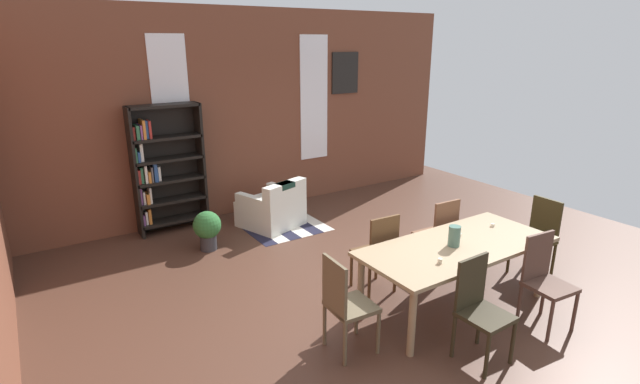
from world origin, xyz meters
TOP-DOWN VIEW (x-y plane):
  - ground_plane at (0.00, 0.00)m, footprint 9.22×9.22m
  - back_wall_brick at (0.00, 3.55)m, footprint 8.09×0.12m
  - window_pane_0 at (-1.24, 3.48)m, footprint 0.55×0.02m
  - window_pane_1 at (1.24, 3.48)m, footprint 0.55×0.02m
  - dining_table at (0.45, -0.58)m, footprint 2.15×0.95m
  - vase_on_table at (0.38, -0.58)m, footprint 0.12×0.12m
  - tealight_candle_0 at (0.62, -0.45)m, footprint 0.04×0.04m
  - tealight_candle_1 at (-0.04, -0.79)m, footprint 0.04×0.04m
  - tealight_candle_2 at (1.17, -0.45)m, footprint 0.04×0.04m
  - dining_chair_head_right at (1.90, -0.58)m, footprint 0.40×0.40m
  - dining_chair_near_right at (0.94, -1.28)m, footprint 0.44×0.44m
  - dining_chair_far_left at (-0.04, 0.12)m, footprint 0.42×0.42m
  - dining_chair_near_left at (-0.04, -1.28)m, footprint 0.41×0.41m
  - dining_chair_far_right at (0.93, 0.12)m, footprint 0.42×0.42m
  - dining_chair_head_left at (-1.00, -0.58)m, footprint 0.42×0.42m
  - bookshelf_tall at (-1.49, 3.30)m, footprint 1.03×0.31m
  - armchair_white at (-0.08, 2.59)m, footprint 1.01×1.01m
  - potted_plant_by_shelf at (-1.25, 2.29)m, footprint 0.38×0.38m
  - striped_rug at (0.04, 2.33)m, footprint 1.18×0.82m
  - framed_picture at (1.90, 3.47)m, footprint 0.56×0.03m

SIDE VIEW (x-z plane):
  - ground_plane at x=0.00m, z-range 0.00..0.00m
  - striped_rug at x=0.04m, z-range 0.00..0.01m
  - armchair_white at x=-0.08m, z-range -0.10..0.65m
  - potted_plant_by_shelf at x=-1.25m, z-range 0.04..0.60m
  - dining_chair_head_right at x=1.90m, z-range 0.04..0.99m
  - dining_chair_near_right at x=0.94m, z-range 0.04..0.99m
  - dining_chair_far_left at x=-0.04m, z-range 0.04..0.99m
  - dining_chair_near_left at x=-0.04m, z-range 0.04..0.99m
  - dining_chair_far_right at x=0.93m, z-range 0.04..0.99m
  - dining_chair_head_left at x=-1.00m, z-range 0.04..0.99m
  - dining_table at x=0.45m, z-range 0.29..1.03m
  - tealight_candle_2 at x=1.17m, z-range 0.73..0.77m
  - tealight_candle_0 at x=0.62m, z-range 0.73..0.77m
  - tealight_candle_1 at x=-0.04m, z-range 0.73..0.78m
  - vase_on_table at x=0.38m, z-range 0.73..0.95m
  - bookshelf_tall at x=-1.49m, z-range 0.03..1.93m
  - back_wall_brick at x=0.00m, z-range 0.00..3.27m
  - window_pane_0 at x=-1.24m, z-range 0.74..2.86m
  - window_pane_1 at x=1.24m, z-range 0.74..2.86m
  - framed_picture at x=1.90m, z-range 1.85..2.57m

